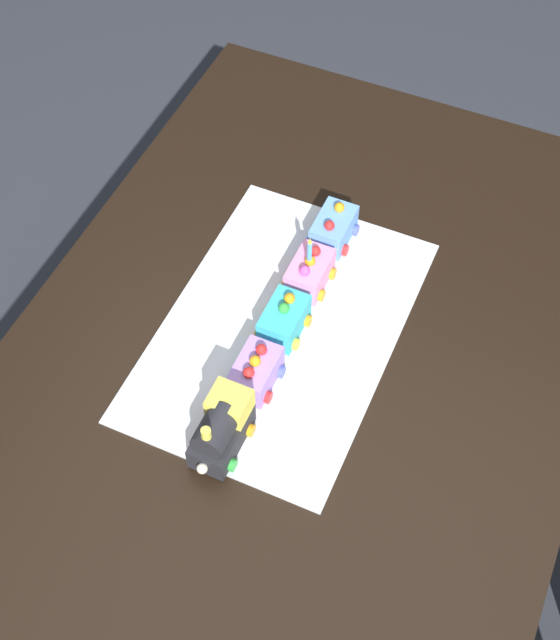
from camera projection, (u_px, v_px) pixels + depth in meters
ground_plane at (301, 508)px, 2.16m from camera, size 8.00×8.00×0.00m
dining_table at (307, 371)px, 1.65m from camera, size 1.40×1.00×0.74m
cake_board at (280, 330)px, 1.57m from camera, size 0.60×0.40×0.00m
cake_locomotive at (221, 428)px, 1.40m from camera, size 0.14×0.08×0.12m
cake_car_flatbed_lavender at (256, 371)px, 1.48m from camera, size 0.10×0.08×0.07m
cake_car_gondola_turquoise at (284, 320)px, 1.55m from camera, size 0.10×0.08×0.07m
cake_car_hopper_bubblegum at (310, 272)px, 1.61m from camera, size 0.10×0.08×0.07m
cake_car_tanker_sky_blue at (334, 228)px, 1.67m from camera, size 0.10×0.08×0.07m
birthday_candle at (310, 249)px, 1.55m from camera, size 0.01×0.01×0.06m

